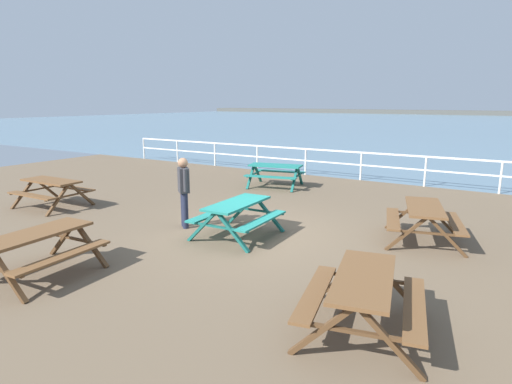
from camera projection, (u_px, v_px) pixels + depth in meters
ground_plane at (250, 237)px, 9.69m from camera, size 30.00×24.00×0.20m
sea_band at (476, 125)px, 53.45m from camera, size 142.00×90.00×0.01m
distant_shoreline at (496, 115)px, 89.15m from camera, size 142.00×6.00×1.80m
seaward_railing at (361, 160)px, 15.94m from camera, size 23.07×0.07×1.08m
picnic_table_near_left at (364, 290)px, 5.41m from camera, size 1.85×2.08×0.80m
picnic_table_near_right at (275, 170)px, 14.74m from camera, size 2.08×1.86×0.80m
picnic_table_mid_centre at (52, 187)px, 11.91m from camera, size 1.84×1.59×0.80m
picnic_table_far_left at (237, 211)px, 9.30m from camera, size 1.60×1.85×0.80m
picnic_table_far_right at (37, 243)px, 7.19m from camera, size 1.65×1.90×0.80m
picnic_table_seaward at (424, 215)px, 8.96m from camera, size 1.92×2.13×0.80m
visitor at (184, 188)px, 9.90m from camera, size 0.43×0.38×1.66m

